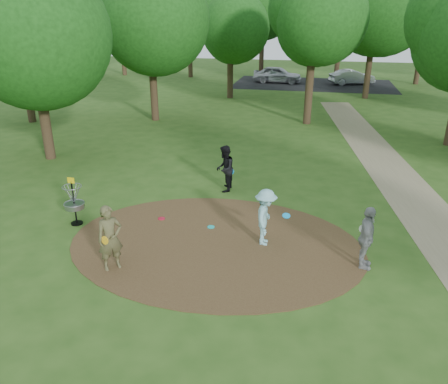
# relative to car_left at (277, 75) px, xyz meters

# --- Properties ---
(ground) EXTENTS (100.00, 100.00, 0.00)m
(ground) POSITION_rel_car_left_xyz_m (1.25, -30.09, -0.74)
(ground) COLOR #2D5119
(ground) RESTS_ON ground
(dirt_clearing) EXTENTS (8.40, 8.40, 0.02)m
(dirt_clearing) POSITION_rel_car_left_xyz_m (1.25, -30.09, -0.73)
(dirt_clearing) COLOR #47301C
(dirt_clearing) RESTS_ON ground
(footpath) EXTENTS (7.55, 39.89, 0.01)m
(footpath) POSITION_rel_car_left_xyz_m (7.75, -28.09, -0.73)
(footpath) COLOR #8C7A5B
(footpath) RESTS_ON ground
(parking_lot) EXTENTS (14.00, 8.00, 0.01)m
(parking_lot) POSITION_rel_car_left_xyz_m (3.25, -0.09, -0.73)
(parking_lot) COLOR black
(parking_lot) RESTS_ON ground
(player_observer_with_disc) EXTENTS (0.75, 0.74, 1.75)m
(player_observer_with_disc) POSITION_rel_car_left_xyz_m (-1.03, -31.90, 0.14)
(player_observer_with_disc) COLOR brown
(player_observer_with_disc) RESTS_ON ground
(player_throwing_with_disc) EXTENTS (1.02, 1.08, 1.65)m
(player_throwing_with_disc) POSITION_rel_car_left_xyz_m (2.63, -29.79, 0.09)
(player_throwing_with_disc) COLOR #8DCBD2
(player_throwing_with_disc) RESTS_ON ground
(player_walking_with_disc) EXTENTS (0.69, 0.85, 1.71)m
(player_walking_with_disc) POSITION_rel_car_left_xyz_m (0.69, -26.17, 0.12)
(player_walking_with_disc) COLOR black
(player_walking_with_disc) RESTS_ON ground
(player_waiting_with_disc) EXTENTS (0.52, 1.03, 1.70)m
(player_waiting_with_disc) POSITION_rel_car_left_xyz_m (5.27, -30.49, 0.11)
(player_waiting_with_disc) COLOR #99999C
(player_waiting_with_disc) RESTS_ON ground
(disc_ground_cyan) EXTENTS (0.22, 0.22, 0.02)m
(disc_ground_cyan) POSITION_rel_car_left_xyz_m (0.90, -29.18, -0.71)
(disc_ground_cyan) COLOR #17BCB8
(disc_ground_cyan) RESTS_ON dirt_clearing
(disc_ground_red) EXTENTS (0.22, 0.22, 0.02)m
(disc_ground_red) POSITION_rel_car_left_xyz_m (-0.78, -28.94, -0.71)
(disc_ground_red) COLOR red
(disc_ground_red) RESTS_ON dirt_clearing
(car_left) EXTENTS (4.38, 1.86, 1.48)m
(car_left) POSITION_rel_car_left_xyz_m (0.00, 0.00, 0.00)
(car_left) COLOR #B0B0B8
(car_left) RESTS_ON ground
(car_right) EXTENTS (4.15, 2.66, 1.29)m
(car_right) POSITION_rel_car_left_xyz_m (6.58, 0.40, -0.09)
(car_right) COLOR #9EA0A5
(car_right) RESTS_ON ground
(disc_golf_basket) EXTENTS (0.63, 0.63, 1.54)m
(disc_golf_basket) POSITION_rel_car_left_xyz_m (-3.25, -29.79, 0.14)
(disc_golf_basket) COLOR black
(disc_golf_basket) RESTS_ON ground
(tree_ring) EXTENTS (37.16, 46.12, 9.82)m
(tree_ring) POSITION_rel_car_left_xyz_m (3.35, -20.33, 4.59)
(tree_ring) COLOR #332316
(tree_ring) RESTS_ON ground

